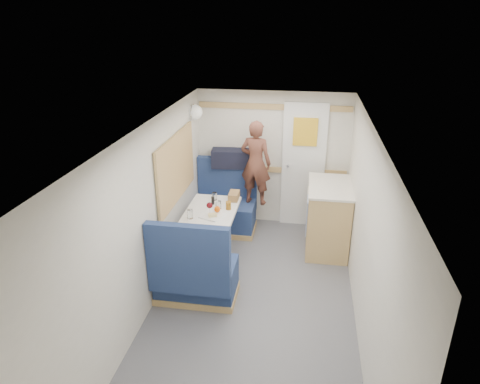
% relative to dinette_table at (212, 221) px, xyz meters
% --- Properties ---
extents(floor, '(4.50, 4.50, 0.00)m').
position_rel_dinette_table_xyz_m(floor, '(0.65, -1.00, -0.57)').
color(floor, '#515156').
rests_on(floor, ground).
extents(ceiling, '(4.50, 4.50, 0.00)m').
position_rel_dinette_table_xyz_m(ceiling, '(0.65, -1.00, 1.43)').
color(ceiling, silver).
rests_on(ceiling, wall_back).
extents(wall_back, '(2.20, 0.02, 2.00)m').
position_rel_dinette_table_xyz_m(wall_back, '(0.65, 1.25, 0.43)').
color(wall_back, silver).
rests_on(wall_back, floor).
extents(wall_left, '(0.02, 4.50, 2.00)m').
position_rel_dinette_table_xyz_m(wall_left, '(-0.45, -1.00, 0.43)').
color(wall_left, silver).
rests_on(wall_left, floor).
extents(wall_right, '(0.02, 4.50, 2.00)m').
position_rel_dinette_table_xyz_m(wall_right, '(1.75, -1.00, 0.43)').
color(wall_right, silver).
rests_on(wall_right, floor).
extents(oak_trim_low, '(2.15, 0.02, 0.08)m').
position_rel_dinette_table_xyz_m(oak_trim_low, '(0.65, 1.23, 0.28)').
color(oak_trim_low, tan).
rests_on(oak_trim_low, wall_back).
extents(oak_trim_high, '(2.15, 0.02, 0.08)m').
position_rel_dinette_table_xyz_m(oak_trim_high, '(0.65, 1.23, 1.21)').
color(oak_trim_high, tan).
rests_on(oak_trim_high, wall_back).
extents(side_window, '(0.04, 1.30, 0.72)m').
position_rel_dinette_table_xyz_m(side_window, '(-0.43, 0.00, 0.68)').
color(side_window, '#9FAE94').
rests_on(side_window, wall_left).
extents(rear_door, '(0.62, 0.12, 1.86)m').
position_rel_dinette_table_xyz_m(rear_door, '(1.10, 1.22, 0.41)').
color(rear_door, white).
rests_on(rear_door, wall_back).
extents(dinette_table, '(0.62, 0.92, 0.72)m').
position_rel_dinette_table_xyz_m(dinette_table, '(0.00, 0.00, 0.00)').
color(dinette_table, white).
rests_on(dinette_table, floor).
extents(bench_far, '(0.90, 0.59, 1.05)m').
position_rel_dinette_table_xyz_m(bench_far, '(-0.00, 0.86, -0.27)').
color(bench_far, navy).
rests_on(bench_far, floor).
extents(bench_near, '(0.90, 0.59, 1.05)m').
position_rel_dinette_table_xyz_m(bench_near, '(-0.00, -0.86, -0.27)').
color(bench_near, navy).
rests_on(bench_near, floor).
extents(ledge, '(0.90, 0.14, 0.04)m').
position_rel_dinette_table_xyz_m(ledge, '(-0.00, 1.12, 0.31)').
color(ledge, tan).
rests_on(ledge, bench_far).
extents(dome_light, '(0.20, 0.20, 0.20)m').
position_rel_dinette_table_xyz_m(dome_light, '(-0.39, 0.85, 1.18)').
color(dome_light, white).
rests_on(dome_light, wall_left).
extents(galley_counter, '(0.57, 0.92, 0.92)m').
position_rel_dinette_table_xyz_m(galley_counter, '(1.47, 0.55, -0.10)').
color(galley_counter, tan).
rests_on(galley_counter, floor).
extents(person, '(0.49, 0.37, 1.21)m').
position_rel_dinette_table_xyz_m(person, '(0.44, 0.90, 0.49)').
color(person, brown).
rests_on(person, bench_far).
extents(duffel_bag, '(0.57, 0.31, 0.26)m').
position_rel_dinette_table_xyz_m(duffel_bag, '(0.04, 1.12, 0.46)').
color(duffel_bag, black).
rests_on(duffel_bag, ledge).
extents(tray, '(0.35, 0.39, 0.02)m').
position_rel_dinette_table_xyz_m(tray, '(0.07, -0.15, 0.16)').
color(tray, white).
rests_on(tray, dinette_table).
extents(orange_fruit, '(0.08, 0.08, 0.08)m').
position_rel_dinette_table_xyz_m(orange_fruit, '(0.10, -0.09, 0.21)').
color(orange_fruit, orange).
rests_on(orange_fruit, tray).
extents(cheese_block, '(0.11, 0.09, 0.03)m').
position_rel_dinette_table_xyz_m(cheese_block, '(0.07, -0.22, 0.19)').
color(cheese_block, '#D9C97D').
rests_on(cheese_block, tray).
extents(wine_glass, '(0.08, 0.08, 0.17)m').
position_rel_dinette_table_xyz_m(wine_glass, '(0.02, -0.16, 0.28)').
color(wine_glass, white).
rests_on(wine_glass, dinette_table).
extents(tumbler_left, '(0.07, 0.07, 0.11)m').
position_rel_dinette_table_xyz_m(tumbler_left, '(-0.19, -0.28, 0.21)').
color(tumbler_left, silver).
rests_on(tumbler_left, dinette_table).
extents(tumbler_mid, '(0.06, 0.06, 0.10)m').
position_rel_dinette_table_xyz_m(tumbler_mid, '(-0.02, 0.30, 0.21)').
color(tumbler_mid, silver).
rests_on(tumbler_mid, dinette_table).
extents(tumbler_right, '(0.06, 0.06, 0.10)m').
position_rel_dinette_table_xyz_m(tumbler_right, '(0.09, 0.04, 0.21)').
color(tumbler_right, white).
rests_on(tumbler_right, dinette_table).
extents(beer_glass, '(0.07, 0.07, 0.10)m').
position_rel_dinette_table_xyz_m(beer_glass, '(0.21, 0.04, 0.21)').
color(beer_glass, '#905D15').
rests_on(beer_glass, dinette_table).
extents(pepper_grinder, '(0.04, 0.04, 0.10)m').
position_rel_dinette_table_xyz_m(pepper_grinder, '(-0.01, 0.16, 0.21)').
color(pepper_grinder, black).
rests_on(pepper_grinder, dinette_table).
extents(salt_grinder, '(0.04, 0.04, 0.10)m').
position_rel_dinette_table_xyz_m(salt_grinder, '(0.06, 0.05, 0.20)').
color(salt_grinder, white).
rests_on(salt_grinder, dinette_table).
extents(bread_loaf, '(0.13, 0.23, 0.10)m').
position_rel_dinette_table_xyz_m(bread_loaf, '(0.22, 0.36, 0.20)').
color(bread_loaf, olive).
rests_on(bread_loaf, dinette_table).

